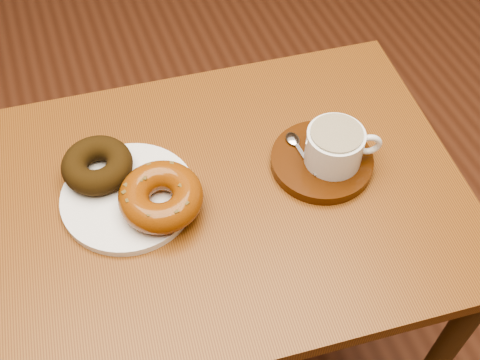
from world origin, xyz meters
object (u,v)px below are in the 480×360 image
object	(u,v)px
saucer	(322,161)
coffee_cup	(336,146)
cafe_table	(229,230)
donut_plate	(129,196)

from	to	relation	value
saucer	coffee_cup	world-z (taller)	coffee_cup
cafe_table	saucer	distance (m)	0.20
saucer	coffee_cup	bearing A→B (deg)	-31.79
saucer	cafe_table	bearing A→B (deg)	179.79
saucer	coffee_cup	xyz separation A→B (m)	(0.01, -0.01, 0.04)
donut_plate	coffee_cup	bearing A→B (deg)	-8.59
cafe_table	donut_plate	size ratio (longest dim) A/B	3.78
cafe_table	coffee_cup	world-z (taller)	coffee_cup
coffee_cup	saucer	bearing A→B (deg)	165.85
cafe_table	donut_plate	world-z (taller)	donut_plate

